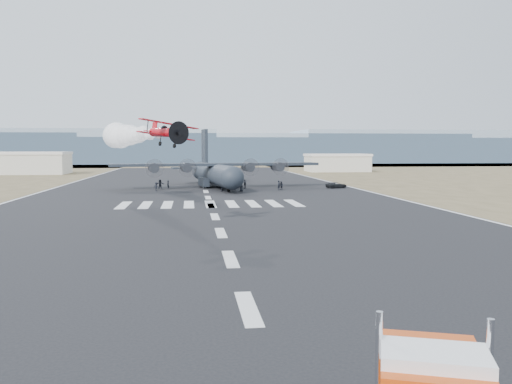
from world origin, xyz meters
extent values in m
plane|color=black|center=(0.00, 0.00, 0.00)|extent=(500.00, 500.00, 0.00)
cube|color=brown|center=(0.00, 230.00, 0.00)|extent=(500.00, 80.00, 0.00)
cube|color=#8B9FB0|center=(-65.00, 260.00, 8.50)|extent=(150.00, 50.00, 17.00)
cube|color=#8B9FB0|center=(0.00, 260.00, 6.50)|extent=(150.00, 50.00, 13.00)
cube|color=#8B9FB0|center=(65.00, 260.00, 7.50)|extent=(150.00, 50.00, 15.00)
cube|color=#8B9FB0|center=(130.00, 260.00, 8.50)|extent=(150.00, 50.00, 17.00)
cube|color=beige|center=(-52.00, 145.00, 3.00)|extent=(24.00, 14.00, 6.00)
cube|color=white|center=(-52.00, 145.00, 6.30)|extent=(24.50, 14.50, 0.80)
cube|color=beige|center=(46.00, 150.00, 2.60)|extent=(20.00, 12.00, 5.20)
cube|color=white|center=(46.00, 150.00, 5.50)|extent=(20.50, 12.50, 0.80)
cube|color=white|center=(2.63, -14.94, 3.18)|extent=(2.75, 2.24, 0.47)
cylinder|color=red|center=(-5.23, 28.12, 9.45)|extent=(2.20, 5.05, 0.90)
sphere|color=black|center=(-5.29, 28.31, 9.80)|extent=(0.70, 0.70, 0.70)
cylinder|color=black|center=(-4.59, 25.81, 9.45)|extent=(1.12, 0.84, 1.00)
cylinder|color=black|center=(-4.50, 25.47, 9.45)|extent=(2.12, 0.62, 2.20)
cube|color=red|center=(-5.13, 27.73, 9.10)|extent=(6.00, 2.55, 0.90)
cube|color=red|center=(-5.05, 27.44, 10.30)|extent=(6.19, 2.61, 0.93)
cube|color=red|center=(-5.85, 30.33, 9.95)|extent=(0.34, 0.89, 1.00)
cube|color=red|center=(-5.85, 30.33, 9.45)|extent=(2.11, 1.21, 0.08)
cylinder|color=black|center=(-5.79, 27.13, 8.26)|extent=(0.23, 0.46, 0.44)
cylinder|color=black|center=(-4.25, 27.56, 8.26)|extent=(0.23, 0.46, 0.44)
sphere|color=white|center=(-5.90, 30.52, 9.45)|extent=(0.70, 0.70, 0.70)
sphere|color=white|center=(-6.54, 32.83, 9.48)|extent=(0.94, 0.94, 0.94)
sphere|color=white|center=(-7.19, 35.14, 9.51)|extent=(1.19, 1.19, 1.19)
sphere|color=white|center=(-7.83, 37.45, 9.54)|extent=(1.44, 1.44, 1.44)
sphere|color=white|center=(-8.47, 39.76, 9.57)|extent=(1.68, 1.68, 1.68)
sphere|color=white|center=(-9.11, 42.07, 9.60)|extent=(1.93, 1.93, 1.93)
sphere|color=white|center=(-9.75, 44.38, 9.63)|extent=(2.17, 2.17, 2.17)
sphere|color=white|center=(-10.39, 46.69, 9.66)|extent=(2.42, 2.42, 2.42)
sphere|color=white|center=(-11.03, 48.99, 9.69)|extent=(2.67, 2.67, 2.67)
sphere|color=white|center=(-11.67, 51.30, 9.72)|extent=(2.91, 2.91, 2.91)
sphere|color=white|center=(-12.32, 53.61, 9.75)|extent=(3.16, 3.16, 3.16)
sphere|color=white|center=(-12.96, 55.92, 9.78)|extent=(3.40, 3.40, 3.40)
sphere|color=white|center=(-13.60, 58.23, 9.81)|extent=(3.65, 3.65, 3.65)
sphere|color=white|center=(-14.24, 60.54, 9.84)|extent=(3.89, 3.89, 3.89)
cylinder|color=#212932|center=(2.31, 81.64, 2.68)|extent=(8.43, 29.18, 4.13)
sphere|color=#212932|center=(4.48, 67.36, 2.68)|extent=(4.13, 4.13, 4.13)
cone|color=#212932|center=(0.13, 95.92, 2.68)|extent=(5.01, 6.74, 4.13)
cube|color=#212932|center=(2.46, 80.62, 4.64)|extent=(41.46, 10.50, 0.52)
cylinder|color=#212932|center=(-9.70, 78.25, 4.13)|extent=(2.43, 4.16, 1.86)
cylinder|color=#3F3F44|center=(-9.39, 76.21, 4.13)|extent=(3.48, 0.58, 3.51)
cylinder|color=#212932|center=(-3.58, 79.18, 4.13)|extent=(2.43, 4.16, 1.86)
cylinder|color=#3F3F44|center=(-3.27, 77.14, 4.13)|extent=(3.48, 0.58, 3.51)
cylinder|color=#212932|center=(8.66, 81.04, 4.13)|extent=(2.43, 4.16, 1.86)
cylinder|color=#3F3F44|center=(8.97, 79.00, 4.13)|extent=(3.48, 0.58, 3.51)
cylinder|color=#212932|center=(14.78, 81.98, 4.13)|extent=(2.43, 4.16, 1.86)
cylinder|color=#3F3F44|center=(15.09, 79.93, 4.13)|extent=(3.48, 0.58, 3.51)
cube|color=#212932|center=(0.44, 93.88, 7.84)|extent=(1.31, 4.68, 8.25)
cube|color=#212932|center=(0.36, 94.39, 3.51)|extent=(14.75, 5.23, 0.36)
cube|color=#212932|center=(-0.09, 82.32, 1.14)|extent=(2.16, 6.31, 1.65)
cylinder|color=black|center=(-0.09, 82.32, 0.57)|extent=(0.68, 1.20, 1.14)
cube|color=#212932|center=(4.39, 83.00, 1.14)|extent=(2.16, 6.31, 1.65)
cylinder|color=black|center=(4.39, 83.00, 0.57)|extent=(0.68, 1.20, 1.14)
cylinder|color=black|center=(4.01, 70.42, 0.46)|extent=(0.55, 0.98, 0.93)
imported|color=black|center=(25.86, 77.58, 0.59)|extent=(4.59, 3.06, 1.17)
imported|color=black|center=(-7.06, 79.53, 0.80)|extent=(0.62, 0.69, 1.61)
imported|color=black|center=(3.13, 72.13, 0.88)|extent=(0.78, 0.98, 1.76)
imported|color=black|center=(-9.00, 74.53, 0.80)|extent=(1.13, 0.76, 1.61)
imported|color=black|center=(7.78, 78.40, 0.87)|extent=(0.91, 1.15, 1.74)
imported|color=black|center=(6.42, 71.76, 0.80)|extent=(0.92, 0.85, 1.60)
imported|color=black|center=(-8.59, 79.62, 0.90)|extent=(1.71, 0.67, 1.81)
imported|color=black|center=(13.77, 73.99, 0.91)|extent=(0.83, 0.85, 1.81)
imported|color=black|center=(14.30, 74.47, 0.81)|extent=(0.83, 0.92, 1.61)
camera|label=1|loc=(-2.80, -26.19, 7.96)|focal=38.00mm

